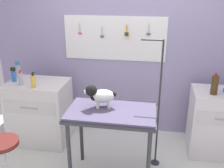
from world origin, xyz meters
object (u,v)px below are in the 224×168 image
(cabinet_right, at_px, (217,123))
(stool, at_px, (3,149))
(grooming_table, at_px, (112,118))
(dog, at_px, (99,95))
(spray_bottle_short, at_px, (18,70))
(counter_left, at_px, (40,112))
(soda_bottle, at_px, (215,84))
(grooming_arm, at_px, (158,111))

(cabinet_right, height_order, stool, cabinet_right)
(grooming_table, relative_size, dog, 2.76)
(stool, bearing_deg, spray_bottle_short, 106.72)
(counter_left, bearing_deg, spray_bottle_short, 154.79)
(soda_bottle, bearing_deg, stool, -157.90)
(spray_bottle_short, bearing_deg, dog, -27.97)
(soda_bottle, bearing_deg, counter_left, -179.68)
(grooming_table, height_order, grooming_arm, grooming_arm)
(spray_bottle_short, bearing_deg, grooming_table, -27.28)
(grooming_table, relative_size, soda_bottle, 3.59)
(stool, height_order, spray_bottle_short, spray_bottle_short)
(cabinet_right, distance_m, spray_bottle_short, 2.79)
(dog, height_order, stool, dog)
(cabinet_right, height_order, spray_bottle_short, spray_bottle_short)
(soda_bottle, bearing_deg, grooming_table, -152.12)
(grooming_table, height_order, dog, dog)
(stool, bearing_deg, counter_left, 88.96)
(grooming_table, distance_m, counter_left, 1.32)
(grooming_table, bearing_deg, cabinet_right, 28.93)
(cabinet_right, bearing_deg, stool, -157.00)
(counter_left, xyz_separation_m, spray_bottle_short, (-0.34, 0.16, 0.54))
(dog, bearing_deg, cabinet_right, 24.67)
(counter_left, relative_size, soda_bottle, 3.30)
(counter_left, xyz_separation_m, soda_bottle, (2.28, 0.01, 0.56))
(grooming_arm, height_order, spray_bottle_short, grooming_arm)
(counter_left, xyz_separation_m, stool, (-0.02, -0.92, 0.01))
(soda_bottle, bearing_deg, grooming_arm, -155.81)
(grooming_table, height_order, spray_bottle_short, spray_bottle_short)
(grooming_arm, relative_size, stool, 2.85)
(cabinet_right, bearing_deg, dog, -155.33)
(grooming_table, xyz_separation_m, cabinet_right, (1.27, 0.70, -0.33))
(grooming_arm, distance_m, cabinet_right, 0.92)
(grooming_table, distance_m, grooming_arm, 0.59)
(grooming_table, height_order, cabinet_right, cabinet_right)
(dog, bearing_deg, grooming_table, -20.44)
(grooming_arm, relative_size, dog, 4.51)
(dog, distance_m, soda_bottle, 1.41)
(grooming_arm, distance_m, stool, 1.78)
(dog, relative_size, cabinet_right, 0.40)
(soda_bottle, bearing_deg, dog, -156.74)
(grooming_table, relative_size, counter_left, 1.09)
(grooming_arm, xyz_separation_m, soda_bottle, (0.66, 0.30, 0.26))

